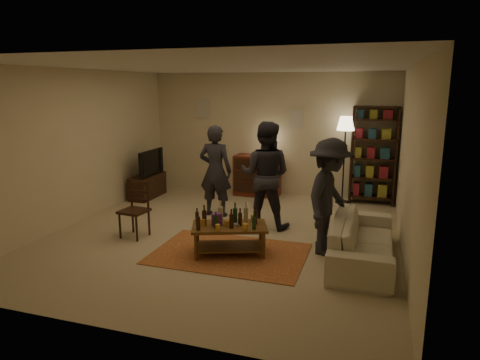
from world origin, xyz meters
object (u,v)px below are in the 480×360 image
at_px(bookshelf, 373,154).
at_px(person_left, 215,171).
at_px(person_by_sofa, 329,197).
at_px(sofa, 363,240).
at_px(dresser, 258,174).
at_px(person_right, 265,175).
at_px(tv_stand, 148,180).
at_px(floor_lamp, 346,130).
at_px(coffee_table, 229,228).
at_px(dining_chair, 136,207).

distance_m(bookshelf, person_left, 3.31).
bearing_deg(person_by_sofa, sofa, -91.15).
bearing_deg(dresser, person_left, -101.17).
bearing_deg(person_right, tv_stand, -21.29).
distance_m(dresser, floor_lamp, 2.15).
bearing_deg(floor_lamp, bookshelf, 12.85).
distance_m(tv_stand, person_left, 2.13).
height_order(bookshelf, person_left, bookshelf).
bearing_deg(person_right, coffee_table, 82.78).
bearing_deg(person_left, person_right, 160.17).
relative_size(dining_chair, dresser, 0.69).
xyz_separation_m(dining_chair, sofa, (3.55, 0.07, -0.18)).
distance_m(bookshelf, person_right, 2.76).
relative_size(dining_chair, sofa, 0.45).
distance_m(coffee_table, tv_stand, 3.78).
bearing_deg(dresser, floor_lamp, -1.94).
bearing_deg(tv_stand, person_left, -22.78).
xyz_separation_m(dining_chair, tv_stand, (-1.10, 2.27, -0.10)).
bearing_deg(coffee_table, tv_stand, 137.49).
height_order(dresser, person_by_sofa, person_by_sofa).
height_order(floor_lamp, person_by_sofa, floor_lamp).
height_order(bookshelf, floor_lamp, bookshelf).
bearing_deg(floor_lamp, person_right, -119.67).
distance_m(tv_stand, person_right, 3.24).
xyz_separation_m(bookshelf, person_left, (-2.78, -1.78, -0.18)).
relative_size(coffee_table, floor_lamp, 0.67).
xyz_separation_m(tv_stand, person_right, (2.97, -1.18, 0.53)).
bearing_deg(bookshelf, coffee_table, -118.35).
distance_m(tv_stand, dresser, 2.43).
height_order(floor_lamp, sofa, floor_lamp).
bearing_deg(dresser, coffee_table, -81.28).
height_order(dining_chair, sofa, dining_chair).
distance_m(dining_chair, sofa, 3.55).
relative_size(coffee_table, sofa, 0.58).
bearing_deg(person_right, bookshelf, -128.32).
distance_m(tv_stand, person_by_sofa, 4.66).
relative_size(coffee_table, tv_stand, 1.14).
xyz_separation_m(tv_stand, person_left, (1.91, -0.80, 0.47)).
distance_m(sofa, person_by_sofa, 0.75).
bearing_deg(bookshelf, tv_stand, -168.20).
distance_m(coffee_table, person_left, 2.01).
bearing_deg(bookshelf, person_right, -128.64).
bearing_deg(sofa, person_left, 62.92).
height_order(floor_lamp, person_left, floor_lamp).
height_order(dining_chair, tv_stand, tv_stand).
xyz_separation_m(coffee_table, dresser, (-0.53, 3.47, 0.08)).
bearing_deg(bookshelf, person_left, -147.29).
xyz_separation_m(coffee_table, sofa, (1.86, 0.35, -0.09)).
relative_size(bookshelf, sofa, 0.97).
bearing_deg(sofa, coffee_table, 100.72).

